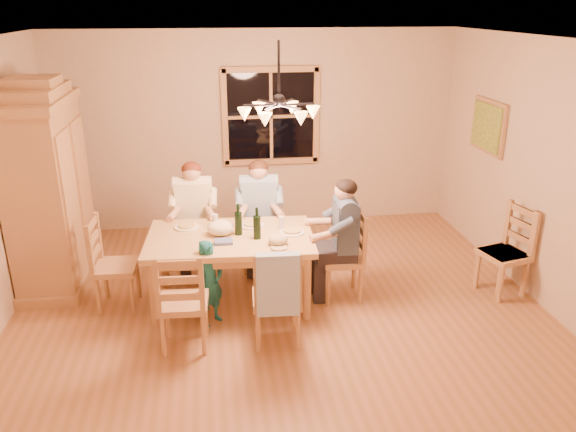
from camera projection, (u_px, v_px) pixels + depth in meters
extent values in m
plane|color=olive|center=(280.00, 308.00, 5.91)|extent=(5.50, 5.50, 0.00)
cube|color=white|center=(279.00, 40.00, 4.95)|extent=(5.50, 5.00, 0.02)
cube|color=tan|center=(256.00, 131.00, 7.74)|extent=(5.50, 0.02, 2.70)
cube|color=tan|center=(543.00, 174.00, 5.79)|extent=(0.02, 5.00, 2.70)
cube|color=black|center=(271.00, 116.00, 7.68)|extent=(1.20, 0.03, 1.20)
cube|color=#B77E51|center=(271.00, 117.00, 7.66)|extent=(1.30, 0.06, 1.30)
cube|color=olive|center=(489.00, 126.00, 6.81)|extent=(0.04, 0.78, 0.64)
cube|color=#1E6B2D|center=(486.00, 126.00, 6.81)|extent=(0.02, 0.68, 0.54)
cylinder|color=black|center=(279.00, 71.00, 5.04)|extent=(0.02, 0.02, 0.53)
sphere|color=black|center=(279.00, 100.00, 5.14)|extent=(0.12, 0.12, 0.12)
cylinder|color=black|center=(296.00, 104.00, 5.17)|extent=(0.34, 0.02, 0.02)
cone|color=#FFB259|center=(313.00, 113.00, 5.22)|extent=(0.13, 0.13, 0.12)
cylinder|color=black|center=(286.00, 102.00, 5.29)|extent=(0.19, 0.31, 0.02)
cone|color=#FFB259|center=(292.00, 108.00, 5.46)|extent=(0.13, 0.13, 0.12)
cylinder|color=black|center=(269.00, 102.00, 5.27)|extent=(0.19, 0.31, 0.02)
cone|color=#FFB259|center=(259.00, 109.00, 5.42)|extent=(0.13, 0.13, 0.12)
cylinder|color=black|center=(262.00, 105.00, 5.13)|extent=(0.34, 0.02, 0.02)
cone|color=#FFB259|center=(244.00, 114.00, 5.14)|extent=(0.13, 0.13, 0.12)
cylinder|color=black|center=(272.00, 108.00, 5.01)|extent=(0.19, 0.31, 0.02)
cone|color=#FFB259|center=(265.00, 120.00, 4.90)|extent=(0.13, 0.13, 0.12)
cylinder|color=black|center=(290.00, 107.00, 5.03)|extent=(0.19, 0.31, 0.02)
cone|color=#FFB259|center=(301.00, 119.00, 4.95)|extent=(0.13, 0.13, 0.12)
cube|color=olive|center=(49.00, 198.00, 6.16)|extent=(0.60, 1.30, 2.00)
cube|color=olive|center=(33.00, 102.00, 5.78)|extent=(0.66, 1.40, 0.10)
cube|color=olive|center=(32.00, 92.00, 5.75)|extent=(0.58, 1.00, 0.12)
cube|color=olive|center=(30.00, 82.00, 5.71)|extent=(0.52, 0.55, 0.10)
cube|color=#B77E51|center=(72.00, 207.00, 5.89)|extent=(0.03, 0.55, 1.60)
cube|color=#B77E51|center=(84.00, 188.00, 6.51)|extent=(0.03, 0.55, 1.60)
cube|color=olive|center=(61.00, 275.00, 6.49)|extent=(0.66, 1.40, 0.12)
cube|color=tan|center=(230.00, 238.00, 5.79)|extent=(1.76, 1.13, 0.06)
cube|color=#B77E51|center=(230.00, 246.00, 5.82)|extent=(1.60, 0.98, 0.10)
cylinder|color=#B77E51|center=(154.00, 294.00, 5.47)|extent=(0.09, 0.09, 0.70)
cylinder|color=#B77E51|center=(307.00, 287.00, 5.59)|extent=(0.09, 0.09, 0.70)
cylinder|color=#B77E51|center=(164.00, 257.00, 6.25)|extent=(0.09, 0.09, 0.70)
cylinder|color=#B77E51|center=(298.00, 252.00, 6.37)|extent=(0.09, 0.09, 0.70)
cube|color=#B77E51|center=(195.00, 235.00, 6.60)|extent=(0.46, 0.44, 0.06)
cube|color=#B77E51|center=(194.00, 213.00, 6.51)|extent=(0.38, 0.07, 0.54)
cube|color=#B77E51|center=(260.00, 233.00, 6.66)|extent=(0.46, 0.44, 0.06)
cube|color=#B77E51|center=(259.00, 211.00, 6.57)|extent=(0.38, 0.07, 0.54)
cube|color=#B77E51|center=(183.00, 303.00, 5.10)|extent=(0.46, 0.44, 0.06)
cube|color=#B77E51|center=(181.00, 276.00, 5.01)|extent=(0.38, 0.07, 0.54)
cube|color=#B77E51|center=(277.00, 299.00, 5.17)|extent=(0.46, 0.44, 0.06)
cube|color=#B77E51|center=(276.00, 273.00, 5.08)|extent=(0.38, 0.07, 0.54)
cube|color=#B77E51|center=(116.00, 267.00, 5.79)|extent=(0.44, 0.46, 0.06)
cube|color=#B77E51|center=(113.00, 243.00, 5.70)|extent=(0.07, 0.38, 0.54)
cube|color=#B77E51|center=(342.00, 259.00, 5.98)|extent=(0.44, 0.46, 0.06)
cube|color=#B77E51|center=(343.00, 236.00, 5.89)|extent=(0.07, 0.38, 0.54)
cube|color=beige|center=(193.00, 204.00, 6.46)|extent=(0.41, 0.24, 0.52)
cube|color=#262328|center=(195.00, 228.00, 6.57)|extent=(0.40, 0.44, 0.14)
sphere|color=tan|center=(191.00, 172.00, 6.33)|extent=(0.21, 0.21, 0.21)
ellipsoid|color=#592614|center=(191.00, 169.00, 6.32)|extent=(0.22, 0.22, 0.17)
cube|color=teal|center=(259.00, 202.00, 6.52)|extent=(0.41, 0.24, 0.52)
cube|color=#262328|center=(260.00, 226.00, 6.63)|extent=(0.40, 0.44, 0.14)
sphere|color=tan|center=(258.00, 170.00, 6.39)|extent=(0.21, 0.21, 0.21)
ellipsoid|color=#381E11|center=(258.00, 168.00, 6.38)|extent=(0.22, 0.22, 0.17)
cube|color=#3B4B5F|center=(344.00, 225.00, 5.84)|extent=(0.24, 0.41, 0.52)
cube|color=#262328|center=(343.00, 252.00, 5.95)|extent=(0.44, 0.40, 0.14)
sphere|color=tan|center=(345.00, 190.00, 5.71)|extent=(0.21, 0.21, 0.21)
ellipsoid|color=black|center=(345.00, 188.00, 5.70)|extent=(0.22, 0.22, 0.17)
cube|color=#97B4CD|center=(278.00, 285.00, 4.91)|extent=(0.39, 0.12, 0.58)
cylinder|color=black|center=(238.00, 219.00, 5.76)|extent=(0.08, 0.08, 0.33)
cylinder|color=black|center=(257.00, 223.00, 5.66)|extent=(0.08, 0.08, 0.33)
cylinder|color=white|center=(187.00, 227.00, 5.98)|extent=(0.26, 0.26, 0.02)
cylinder|color=white|center=(252.00, 225.00, 6.02)|extent=(0.26, 0.26, 0.02)
cylinder|color=white|center=(292.00, 232.00, 5.84)|extent=(0.26, 0.26, 0.02)
cylinder|color=silver|center=(215.00, 221.00, 5.99)|extent=(0.06, 0.06, 0.14)
cylinder|color=silver|center=(281.00, 223.00, 5.93)|extent=(0.06, 0.06, 0.14)
ellipsoid|color=tan|center=(278.00, 239.00, 5.55)|extent=(0.20, 0.20, 0.11)
cube|color=#505E92|center=(224.00, 242.00, 5.60)|extent=(0.19, 0.15, 0.03)
ellipsoid|color=beige|center=(221.00, 228.00, 5.78)|extent=(0.28, 0.22, 0.15)
imported|color=#196871|center=(210.00, 283.00, 5.49)|extent=(0.38, 0.37, 0.89)
cube|color=#B77E51|center=(504.00, 255.00, 6.07)|extent=(0.52, 0.53, 0.06)
cube|color=#B77E51|center=(508.00, 232.00, 5.97)|extent=(0.15, 0.38, 0.54)
cube|color=#B77E51|center=(503.00, 254.00, 6.10)|extent=(0.51, 0.52, 0.06)
cube|color=#B77E51|center=(506.00, 231.00, 6.00)|extent=(0.13, 0.38, 0.54)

